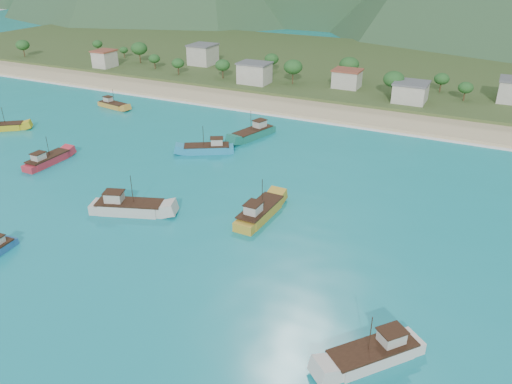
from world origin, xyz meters
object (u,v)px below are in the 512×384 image
at_px(boat_3, 129,208).
at_px(boat_19, 208,149).
at_px(boat_2, 254,133).
at_px(boat_17, 260,213).
at_px(boat_24, 2,127).
at_px(boat_9, 374,354).
at_px(boat_0, 47,161).
at_px(boat_15, 113,105).

bearing_deg(boat_3, boat_19, 164.65).
xyz_separation_m(boat_2, boat_17, (19.01, -36.16, -0.01)).
height_order(boat_3, boat_24, boat_3).
height_order(boat_9, boat_17, boat_17).
xyz_separation_m(boat_3, boat_19, (-2.30, 30.88, -0.16)).
height_order(boat_9, boat_24, boat_9).
height_order(boat_0, boat_17, boat_17).
distance_m(boat_3, boat_19, 30.97).
relative_size(boat_2, boat_3, 0.96).
distance_m(boat_9, boat_17, 35.71).
bearing_deg(boat_19, boat_0, 96.76).
distance_m(boat_15, boat_17, 78.58).
distance_m(boat_0, boat_2, 47.74).
bearing_deg(boat_9, boat_3, 22.31).
distance_m(boat_3, boat_9, 50.19).
distance_m(boat_17, boat_24, 80.39).
xyz_separation_m(boat_15, boat_19, (43.39, -18.39, 0.16)).
relative_size(boat_2, boat_9, 1.17).
bearing_deg(boat_0, boat_2, 46.98).
distance_m(boat_0, boat_19, 34.83).
distance_m(boat_3, boat_24, 61.62).
height_order(boat_0, boat_2, boat_2).
distance_m(boat_15, boat_24, 30.58).
distance_m(boat_0, boat_3, 31.66).
height_order(boat_2, boat_19, boat_2).
distance_m(boat_3, boat_15, 67.20).
xyz_separation_m(boat_9, boat_17, (-26.12, 24.35, 0.08)).
height_order(boat_2, boat_24, boat_2).
height_order(boat_19, boat_24, boat_19).
height_order(boat_3, boat_17, boat_3).
relative_size(boat_0, boat_19, 0.94).
xyz_separation_m(boat_3, boat_17, (21.53, 8.58, -0.06)).
xyz_separation_m(boat_3, boat_9, (47.65, -15.77, -0.14)).
distance_m(boat_2, boat_3, 44.81).
relative_size(boat_17, boat_24, 1.20).
xyz_separation_m(boat_19, boat_24, (-55.55, -9.67, -0.08)).
bearing_deg(boat_17, boat_19, 138.78).
height_order(boat_0, boat_9, boat_9).
bearing_deg(boat_19, boat_2, -49.56).
height_order(boat_0, boat_19, boat_19).
relative_size(boat_2, boat_19, 1.12).
relative_size(boat_15, boat_24, 0.99).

